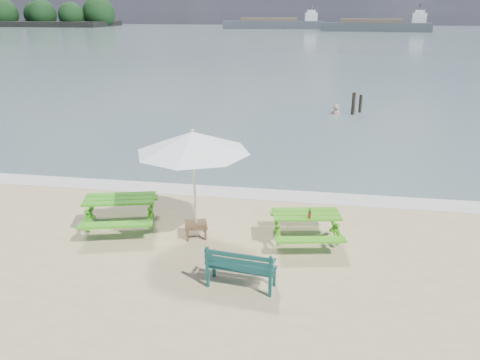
% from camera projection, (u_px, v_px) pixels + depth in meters
% --- Properties ---
extents(sea, '(300.00, 300.00, 0.00)m').
position_uv_depth(sea, '(310.00, 38.00, 88.18)').
color(sea, slate).
rests_on(sea, ground).
extents(foam_strip, '(22.00, 0.90, 0.01)m').
position_uv_depth(foam_strip, '(243.00, 193.00, 13.67)').
color(foam_strip, silver).
rests_on(foam_strip, ground).
extents(picnic_table_left, '(2.09, 2.22, 0.80)m').
position_uv_depth(picnic_table_left, '(121.00, 214.00, 11.37)').
color(picnic_table_left, '#359917').
rests_on(picnic_table_left, ground).
extents(picnic_table_right, '(1.79, 1.93, 0.72)m').
position_uv_depth(picnic_table_right, '(306.00, 228.00, 10.69)').
color(picnic_table_right, '#419E18').
rests_on(picnic_table_right, ground).
extents(park_bench, '(1.37, 0.60, 0.81)m').
position_uv_depth(park_bench, '(241.00, 275.00, 9.00)').
color(park_bench, '#0D3938').
rests_on(park_bench, ground).
extents(side_table, '(0.65, 0.65, 0.33)m').
position_uv_depth(side_table, '(196.00, 230.00, 11.01)').
color(side_table, brown).
rests_on(side_table, ground).
extents(patio_umbrella, '(3.23, 3.23, 2.55)m').
position_uv_depth(patio_umbrella, '(193.00, 142.00, 10.28)').
color(patio_umbrella, silver).
rests_on(patio_umbrella, ground).
extents(beer_bottle, '(0.06, 0.06, 0.24)m').
position_uv_depth(beer_bottle, '(310.00, 215.00, 10.29)').
color(beer_bottle, brown).
rests_on(beer_bottle, picnic_table_right).
extents(swimmer, '(0.70, 0.55, 1.68)m').
position_uv_depth(swimmer, '(335.00, 120.00, 24.16)').
color(swimmer, tan).
rests_on(swimmer, ground).
extents(mooring_pilings, '(0.57, 0.77, 1.32)m').
position_uv_depth(mooring_pilings, '(356.00, 106.00, 23.99)').
color(mooring_pilings, black).
rests_on(mooring_pilings, ground).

